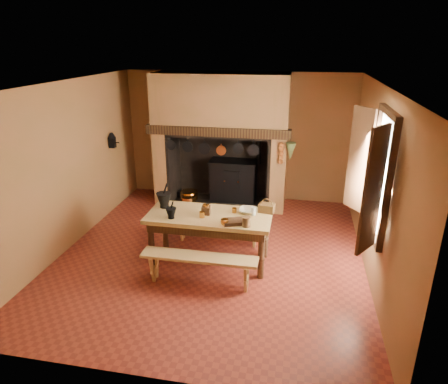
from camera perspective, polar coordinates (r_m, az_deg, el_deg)
name	(u,v)px	position (r m, az deg, el deg)	size (l,w,h in m)	color
floor	(212,253)	(6.90, -1.71, -8.73)	(5.50, 5.50, 0.00)	maroon
ceiling	(210,85)	(6.03, -2.01, 15.09)	(5.50, 5.50, 0.00)	silver
back_wall	(238,137)	(8.93, 2.06, 7.88)	(5.00, 0.02, 2.80)	#97613C
wall_left	(67,167)	(7.27, -21.48, 3.39)	(0.02, 5.50, 2.80)	#97613C
wall_right	(377,186)	(6.29, 20.98, 0.84)	(0.02, 5.50, 2.80)	#97613C
wall_front	(148,266)	(3.92, -10.84, -10.31)	(5.00, 0.02, 2.80)	#97613C
chimney_breast	(221,122)	(8.47, -0.41, 10.03)	(2.95, 0.96, 2.80)	#97613C
iron_range	(234,180)	(8.90, 1.41, 1.71)	(1.12, 0.55, 1.60)	black
hearth_pans	(188,197)	(9.04, -5.17, -0.70)	(0.51, 0.62, 0.20)	#C37D2D
hanging_pans	(214,148)	(8.10, -1.38, 6.24)	(1.92, 0.29, 0.27)	black
onion_string	(281,153)	(7.92, 8.15, 5.47)	(0.12, 0.10, 0.46)	#9A461C
herb_bunch	(290,151)	(7.90, 9.48, 5.73)	(0.20, 0.20, 0.35)	#56622E
window	(373,174)	(5.79, 20.49, 2.40)	(0.39, 1.75, 1.76)	white
wall_coffee_mill	(112,139)	(8.51, -15.71, 7.27)	(0.23, 0.16, 0.31)	black
work_table	(209,222)	(6.34, -2.10, -4.31)	(1.95, 0.87, 0.84)	tan
bench_front	(199,263)	(5.92, -3.54, -10.11)	(1.72, 0.30, 0.48)	tan
bench_back	(218,225)	(7.08, -0.87, -4.79)	(1.62, 0.28, 0.45)	tan
mortar_large	(164,199)	(6.56, -8.56, -1.05)	(0.25, 0.25, 0.42)	black
mortar_small	(171,213)	(6.16, -7.58, -2.93)	(0.17, 0.17, 0.28)	black
coffee_grinder	(206,210)	(6.26, -2.57, -2.52)	(0.18, 0.14, 0.20)	#352011
brass_mug_a	(202,215)	(6.16, -3.16, -3.23)	(0.08, 0.08, 0.09)	#C37D2D
brass_mug_b	(234,210)	(6.32, 1.48, -2.63)	(0.07, 0.07, 0.08)	#C37D2D
mixing_bowl	(248,211)	(6.33, 3.45, -2.69)	(0.28, 0.28, 0.07)	beige
stoneware_crock	(246,222)	(5.86, 3.20, -4.25)	(0.12, 0.12, 0.15)	#4E341D
glass_jar	(253,211)	(6.24, 4.21, -2.72)	(0.08, 0.08, 0.14)	beige
wicker_basket	(267,208)	(6.37, 6.11, -2.22)	(0.27, 0.21, 0.23)	#492F16
wooden_tray	(234,222)	(5.97, 1.42, -4.25)	(0.32, 0.23, 0.05)	#352011
brass_cup	(225,222)	(5.90, 0.07, -4.33)	(0.12, 0.12, 0.09)	#C37D2D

